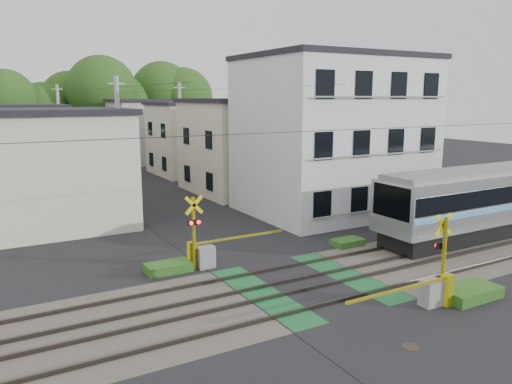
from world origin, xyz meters
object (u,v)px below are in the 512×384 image
apartment_block (333,135)px  pedestrian (96,160)px  crossing_signal_near (434,286)px  crossing_signal_far (203,251)px  manhole_cover (410,347)px

apartment_block → pedestrian: apartment_block is taller
crossing_signal_near → apartment_block: 14.95m
crossing_signal_far → pedestrian: crossing_signal_far is taller
crossing_signal_far → apartment_block: size_ratio=0.46×
crossing_signal_far → apartment_block: bearing=27.8°
apartment_block → manhole_cover: size_ratio=19.88×
crossing_signal_far → pedestrian: (2.43, 31.26, 0.21)m
crossing_signal_far → apartment_block: (11.09, 5.84, 3.94)m
pedestrian → manhole_cover: pedestrian is taller
apartment_block → pedestrian: bearing=108.8°
crossing_signal_far → manhole_cover: 9.30m
apartment_block → pedestrian: (-8.66, 25.42, -3.73)m
crossing_signal_near → apartment_block: bearing=65.8°
apartment_block → manhole_cover: apartment_block is taller
crossing_signal_near → apartment_block: size_ratio=0.46×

